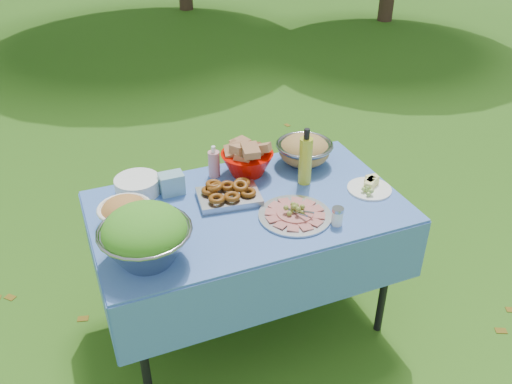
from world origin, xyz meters
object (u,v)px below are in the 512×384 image
pasta_bowl_steel (304,150)px  bread_bowl (247,158)px  oil_bottle (306,156)px  charcuterie_platter (295,210)px  picnic_table (248,267)px  plate_stack (137,185)px  salad_bowl (145,236)px

pasta_bowl_steel → bread_bowl: bearing=177.6°
pasta_bowl_steel → oil_bottle: oil_bottle is taller
charcuterie_platter → oil_bottle: (0.18, 0.26, 0.11)m
bread_bowl → charcuterie_platter: bread_bowl is taller
charcuterie_platter → picnic_table: bearing=134.4°
picnic_table → charcuterie_platter: size_ratio=4.31×
plate_stack → picnic_table: bearing=-34.0°
bread_bowl → plate_stack: bearing=177.4°
salad_bowl → plate_stack: size_ratio=1.71×
salad_bowl → bread_bowl: bearing=38.5°
bread_bowl → pasta_bowl_steel: (0.32, -0.01, -0.01)m
oil_bottle → charcuterie_platter: bearing=-124.4°
charcuterie_platter → oil_bottle: 0.33m
plate_stack → charcuterie_platter: plate_stack is taller
oil_bottle → salad_bowl: bearing=-160.4°
pasta_bowl_steel → charcuterie_platter: bearing=-121.0°
plate_stack → pasta_bowl_steel: bearing=-2.6°
plate_stack → charcuterie_platter: size_ratio=0.65×
plate_stack → oil_bottle: 0.84m
oil_bottle → pasta_bowl_steel: bearing=64.3°
plate_stack → bread_bowl: size_ratio=0.81×
bread_bowl → pasta_bowl_steel: size_ratio=0.91×
pasta_bowl_steel → oil_bottle: size_ratio=1.00×
picnic_table → salad_bowl: bearing=-157.1°
pasta_bowl_steel → oil_bottle: 0.21m
bread_bowl → charcuterie_platter: bearing=-82.8°
picnic_table → bread_bowl: (0.11, 0.28, 0.47)m
salad_bowl → oil_bottle: size_ratio=1.26×
plate_stack → bread_bowl: bearing=-2.6°
pasta_bowl_steel → salad_bowl: bearing=-152.8°
plate_stack → charcuterie_platter: 0.79m
salad_bowl → oil_bottle: oil_bottle is taller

